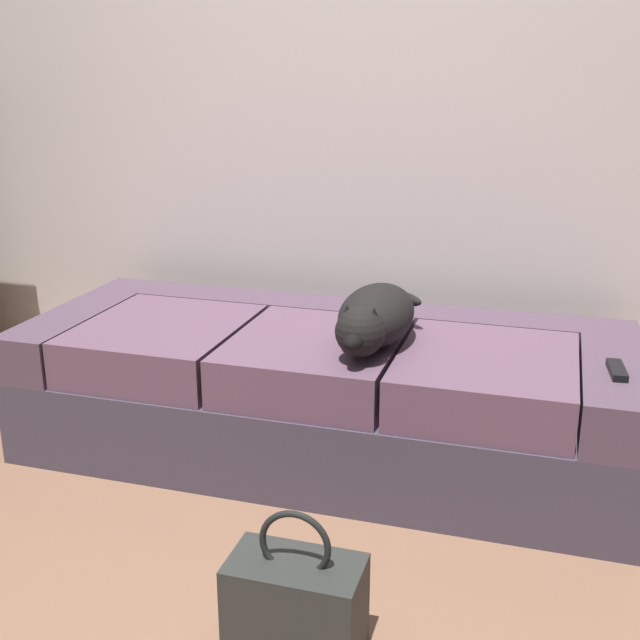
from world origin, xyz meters
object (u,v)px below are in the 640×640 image
at_px(dog_dark, 374,317).
at_px(handbag, 295,604).
at_px(couch, 324,392).
at_px(tv_remote, 617,370).

bearing_deg(dog_dark, handbag, -88.14).
relative_size(dog_dark, handbag, 1.50).
relative_size(couch, handbag, 5.61).
relative_size(couch, dog_dark, 3.75).
height_order(couch, handbag, couch).
relative_size(couch, tv_remote, 14.15).
bearing_deg(tv_remote, dog_dark, 171.78).
bearing_deg(handbag, couch, 102.86).
xyz_separation_m(tv_remote, handbag, (-0.73, -0.87, -0.35)).
height_order(dog_dark, tv_remote, dog_dark).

